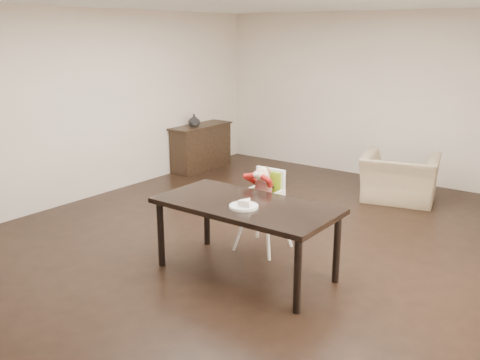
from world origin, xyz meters
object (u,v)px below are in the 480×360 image
object	(u,v)px
dining_table	(246,211)
sideboard	(201,147)
armchair	(400,170)
high_chair	(265,191)

from	to	relation	value
dining_table	sideboard	xyz separation A→B (m)	(-3.18, 3.02, -0.27)
dining_table	armchair	distance (m)	3.31
armchair	sideboard	bearing A→B (deg)	-9.09
dining_table	armchair	size ratio (longest dim) A/B	1.73
armchair	sideboard	xyz separation A→B (m)	(-3.53, -0.26, -0.06)
dining_table	armchair	world-z (taller)	armchair
dining_table	sideboard	world-z (taller)	sideboard
dining_table	high_chair	size ratio (longest dim) A/B	1.88
dining_table	high_chair	world-z (taller)	high_chair
dining_table	high_chair	xyz separation A→B (m)	(-0.23, 0.67, 0.01)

